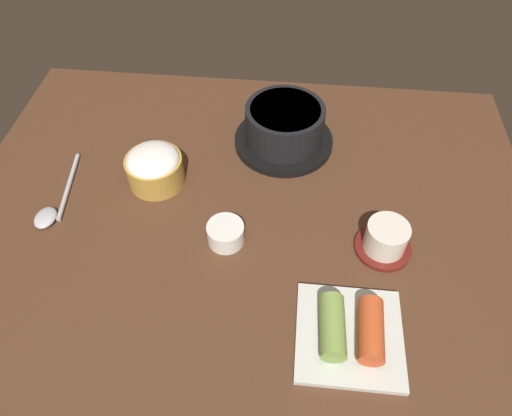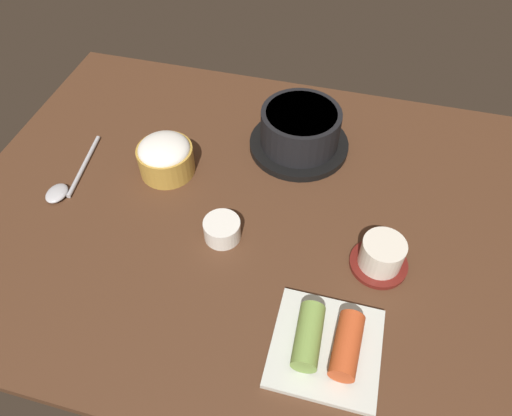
{
  "view_description": "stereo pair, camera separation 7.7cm",
  "coord_description": "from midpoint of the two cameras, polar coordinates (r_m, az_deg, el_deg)",
  "views": [
    {
      "loc": [
        6.95,
        -51.14,
        64.06
      ],
      "look_at": [
        2.0,
        -2.0,
        5.0
      ],
      "focal_mm": 32.64,
      "sensor_mm": 36.0,
      "label": 1
    },
    {
      "loc": [
        14.52,
        -49.78,
        64.06
      ],
      "look_at": [
        2.0,
        -2.0,
        5.0
      ],
      "focal_mm": 32.64,
      "sensor_mm": 36.0,
      "label": 2
    }
  ],
  "objects": [
    {
      "name": "banchan_cup_center",
      "position": [
        0.75,
        -1.28,
        -2.77
      ],
      "size": [
        6.05,
        6.05,
        3.59
      ],
      "color": "white",
      "rests_on": "dining_table"
    },
    {
      "name": "stone_pot",
      "position": [
        0.9,
        7.9,
        9.22
      ],
      "size": [
        19.13,
        19.13,
        8.47
      ],
      "color": "black",
      "rests_on": "dining_table"
    },
    {
      "name": "kimchi_plate",
      "position": [
        0.67,
        12.05,
        -16.23
      ],
      "size": [
        14.92,
        14.92,
        4.57
      ],
      "color": "silver",
      "rests_on": "dining_table"
    },
    {
      "name": "dining_table",
      "position": [
        0.81,
        1.69,
        -0.65
      ],
      "size": [
        100.0,
        76.0,
        2.0
      ],
      "primitive_type": "cube",
      "color": "#4C2D1C",
      "rests_on": "ground"
    },
    {
      "name": "rice_bowl",
      "position": [
        0.85,
        -8.53,
        6.17
      ],
      "size": [
        10.13,
        10.13,
        7.1
      ],
      "color": "#B78C38",
      "rests_on": "dining_table"
    },
    {
      "name": "spoon",
      "position": [
        0.89,
        -20.02,
        2.66
      ],
      "size": [
        4.35,
        18.04,
        1.35
      ],
      "color": "#B7B7BC",
      "rests_on": "dining_table"
    },
    {
      "name": "tea_cup_with_saucer",
      "position": [
        0.75,
        17.98,
        -5.74
      ],
      "size": [
        9.1,
        9.1,
        5.62
      ],
      "color": "maroon",
      "rests_on": "dining_table"
    }
  ]
}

